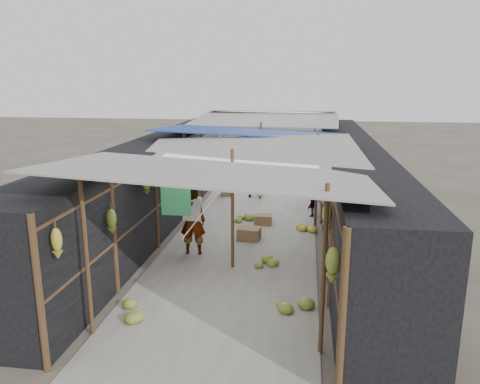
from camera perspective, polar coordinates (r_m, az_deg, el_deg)
The scene contains 14 objects.
ground at distance 7.64m, azimuth -4.59°, elevation -17.89°, with size 80.00×80.00×0.00m, color #6B6356.
aisle_slab at distance 13.52m, azimuth 1.42°, elevation -3.46°, with size 3.60×16.00×0.02m, color #9E998E.
stall_left at distance 13.80m, azimuth -9.76°, elevation 1.59°, with size 1.40×15.00×2.30m, color black.
stall_right at distance 13.20m, azimuth 13.17°, elevation 0.88°, with size 1.40×15.00×2.30m, color black.
crate_near at distance 11.87m, azimuth 1.11°, elevation -5.15°, with size 0.55×0.44×0.33m, color #906849.
crate_mid at distance 13.12m, azimuth 2.84°, elevation -3.41°, with size 0.47×0.38×0.28m, color #906849.
crate_back at distance 16.27m, azimuth -1.57°, elevation -0.05°, with size 0.42×0.35×0.27m, color #906849.
black_basin at distance 16.81m, azimuth 8.60°, elevation 0.06°, with size 0.53×0.53×0.16m, color black.
vendor_elderly at distance 10.81m, azimuth -5.79°, elevation -3.53°, with size 0.59×0.39×1.62m, color silver.
shopper_blue at distance 16.07m, azimuth 2.25°, elevation 1.98°, with size 0.72×0.56×1.48m, color #203DA2.
vendor_seated at distance 13.93m, azimuth 8.70°, elevation -1.28°, with size 0.56×0.32×0.87m, color #47433D.
market_canopy at distance 13.35m, azimuth 1.76°, elevation 6.84°, with size 5.62×15.20×2.77m.
hanging_bananas at distance 13.00m, azimuth 1.37°, elevation 3.26°, with size 3.96×14.22×0.82m.
floor_bananas at distance 12.94m, azimuth 1.58°, elevation -3.55°, with size 3.72×10.94×0.35m.
Camera 1 is at (1.49, -6.34, 3.99)m, focal length 35.00 mm.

